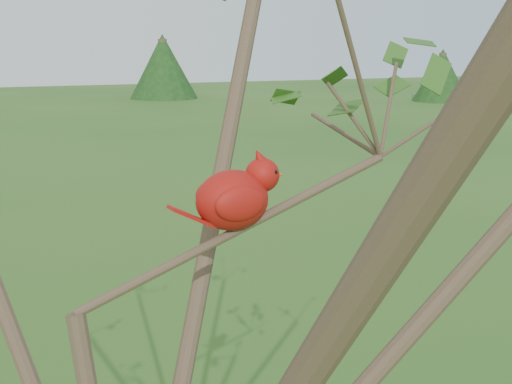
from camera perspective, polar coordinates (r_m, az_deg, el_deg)
crabapple_tree at (r=1.04m, az=-11.24°, el=-3.79°), size 2.35×2.05×2.95m
cardinal at (r=1.20m, az=-1.78°, el=-0.40°), size 0.24×0.13×0.16m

